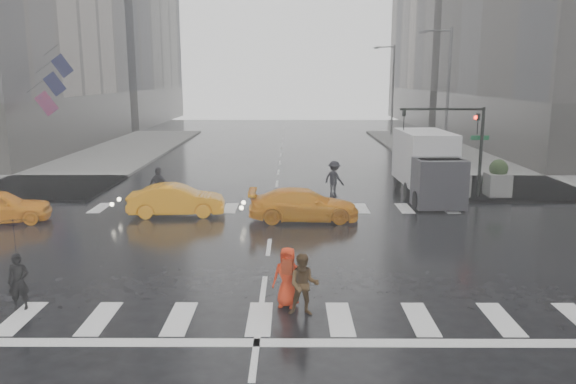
{
  "coord_description": "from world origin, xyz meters",
  "views": [
    {
      "loc": [
        0.76,
        -19.05,
        5.91
      ],
      "look_at": [
        0.67,
        2.0,
        1.58
      ],
      "focal_mm": 35.0,
      "sensor_mm": 36.0,
      "label": 1
    }
  ],
  "objects_px": {
    "pedestrian_brown": "(304,285)",
    "box_truck": "(428,164)",
    "taxi_mid": "(177,200)",
    "pedestrian_orange": "(288,277)",
    "traffic_signal_pole": "(461,134)"
  },
  "relations": [
    {
      "from": "traffic_signal_pole",
      "to": "box_truck",
      "type": "xyz_separation_m",
      "value": [
        -1.51,
        0.16,
        -1.49
      ]
    },
    {
      "from": "traffic_signal_pole",
      "to": "pedestrian_brown",
      "type": "relative_size",
      "value": 2.82
    },
    {
      "from": "pedestrian_brown",
      "to": "taxi_mid",
      "type": "xyz_separation_m",
      "value": [
        -5.28,
        10.39,
        -0.12
      ]
    },
    {
      "from": "pedestrian_brown",
      "to": "box_truck",
      "type": "xyz_separation_m",
      "value": [
        6.4,
        13.91,
        0.93
      ]
    },
    {
      "from": "traffic_signal_pole",
      "to": "pedestrian_brown",
      "type": "xyz_separation_m",
      "value": [
        -7.91,
        -13.75,
        -2.42
      ]
    },
    {
      "from": "pedestrian_brown",
      "to": "box_truck",
      "type": "bearing_deg",
      "value": 68.28
    },
    {
      "from": "pedestrian_orange",
      "to": "box_truck",
      "type": "xyz_separation_m",
      "value": [
        6.81,
        13.36,
        0.92
      ]
    },
    {
      "from": "traffic_signal_pole",
      "to": "pedestrian_orange",
      "type": "xyz_separation_m",
      "value": [
        -8.32,
        -13.2,
        -2.41
      ]
    },
    {
      "from": "pedestrian_brown",
      "to": "taxi_mid",
      "type": "bearing_deg",
      "value": 119.91
    },
    {
      "from": "pedestrian_brown",
      "to": "pedestrian_orange",
      "type": "distance_m",
      "value": 0.69
    },
    {
      "from": "box_truck",
      "to": "traffic_signal_pole",
      "type": "bearing_deg",
      "value": -7.78
    },
    {
      "from": "box_truck",
      "to": "pedestrian_orange",
      "type": "bearing_deg",
      "value": -118.9
    },
    {
      "from": "pedestrian_orange",
      "to": "taxi_mid",
      "type": "height_order",
      "value": "pedestrian_orange"
    },
    {
      "from": "pedestrian_orange",
      "to": "pedestrian_brown",
      "type": "bearing_deg",
      "value": -36.95
    },
    {
      "from": "taxi_mid",
      "to": "box_truck",
      "type": "relative_size",
      "value": 0.67
    }
  ]
}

